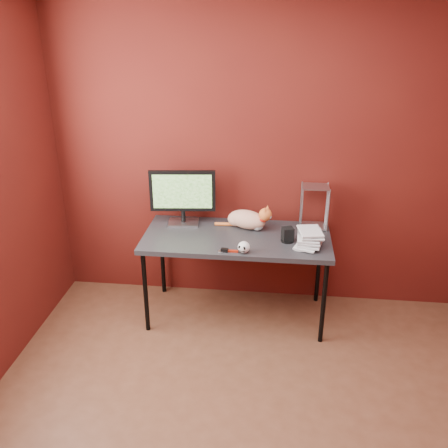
# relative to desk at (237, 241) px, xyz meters

# --- Properties ---
(room) EXTENTS (3.52, 3.52, 2.61)m
(room) POSITION_rel_desk_xyz_m (0.15, -1.37, 0.75)
(room) COLOR #542E1D
(room) RESTS_ON ground
(desk) EXTENTS (1.50, 0.70, 0.75)m
(desk) POSITION_rel_desk_xyz_m (0.00, 0.00, 0.00)
(desk) COLOR black
(desk) RESTS_ON ground
(monitor) EXTENTS (0.54, 0.20, 0.47)m
(monitor) POSITION_rel_desk_xyz_m (-0.47, 0.19, 0.31)
(monitor) COLOR #A1A2A6
(monitor) RESTS_ON desk
(cat) EXTENTS (0.48, 0.28, 0.23)m
(cat) POSITION_rel_desk_xyz_m (0.07, 0.16, 0.13)
(cat) COLOR #C75D2A
(cat) RESTS_ON desk
(skull_mug) EXTENTS (0.09, 0.10, 0.09)m
(skull_mug) POSITION_rel_desk_xyz_m (0.08, -0.29, 0.10)
(skull_mug) COLOR silver
(skull_mug) RESTS_ON desk
(speaker) EXTENTS (0.10, 0.10, 0.12)m
(speaker) POSITION_rel_desk_xyz_m (0.40, -0.06, 0.10)
(speaker) COLOR black
(speaker) RESTS_ON desk
(book_stack) EXTENTS (0.23, 0.27, 1.35)m
(book_stack) POSITION_rel_desk_xyz_m (0.49, -0.10, 0.73)
(book_stack) COLOR beige
(book_stack) RESTS_ON desk
(wire_rack) EXTENTS (0.22, 0.19, 0.37)m
(wire_rack) POSITION_rel_desk_xyz_m (0.62, 0.24, 0.23)
(wire_rack) COLOR #A1A2A6
(wire_rack) RESTS_ON desk
(pocket_knife) EXTENTS (0.08, 0.02, 0.02)m
(pocket_knife) POSITION_rel_desk_xyz_m (-0.00, -0.29, 0.06)
(pocket_knife) COLOR #981D0B
(pocket_knife) RESTS_ON desk
(black_gadget) EXTENTS (0.06, 0.04, 0.03)m
(black_gadget) POSITION_rel_desk_xyz_m (-0.07, -0.29, 0.06)
(black_gadget) COLOR black
(black_gadget) RESTS_ON desk
(washer) EXTENTS (0.04, 0.04, 0.00)m
(washer) POSITION_rel_desk_xyz_m (-0.10, -0.29, 0.05)
(washer) COLOR #A1A2A6
(washer) RESTS_ON desk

